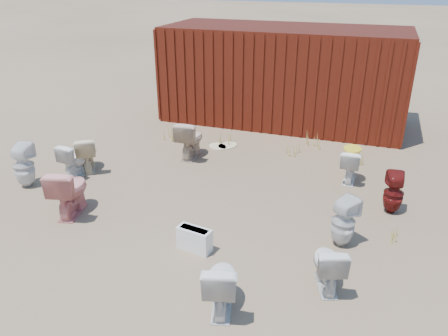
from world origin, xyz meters
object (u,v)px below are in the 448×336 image
(shipping_container, at_px, (283,75))
(toilet_front_a, at_px, (76,159))
(toilet_front_c, at_px, (221,284))
(loose_tank, at_px, (194,239))
(toilet_front_e, at_px, (327,265))
(toilet_back_yellowlid, at_px, (350,165))
(toilet_back_beige_left, at_px, (87,153))
(toilet_back_e, at_px, (343,222))
(toilet_back_a, at_px, (24,166))
(toilet_back_beige_right, at_px, (190,139))
(toilet_front_pink, at_px, (69,190))
(toilet_front_maroon, at_px, (394,193))

(shipping_container, bearing_deg, toilet_front_a, -122.42)
(toilet_front_c, relative_size, loose_tank, 1.45)
(toilet_front_e, distance_m, toilet_back_yellowlid, 3.25)
(toilet_back_beige_left, height_order, toilet_back_e, toilet_back_e)
(toilet_back_yellowlid, bearing_deg, toilet_back_a, 23.04)
(toilet_front_a, height_order, toilet_front_e, toilet_front_a)
(toilet_front_e, height_order, toilet_back_beige_right, toilet_back_beige_right)
(toilet_back_a, bearing_deg, toilet_front_pink, 148.37)
(toilet_front_maroon, xyz_separation_m, toilet_back_beige_right, (-4.08, 1.06, 0.06))
(toilet_back_a, bearing_deg, loose_tank, 156.83)
(toilet_front_pink, height_order, toilet_front_e, toilet_front_pink)
(shipping_container, distance_m, toilet_back_yellowlid, 3.92)
(toilet_front_a, xyz_separation_m, toilet_front_maroon, (5.82, 0.53, 0.02))
(toilet_front_maroon, xyz_separation_m, toilet_front_e, (-0.78, -2.27, -0.02))
(toilet_front_a, xyz_separation_m, toilet_front_pink, (0.83, -1.26, 0.08))
(toilet_back_beige_left, distance_m, toilet_back_yellowlid, 5.15)
(toilet_back_beige_left, bearing_deg, toilet_front_pink, 83.04)
(toilet_back_beige_right, bearing_deg, toilet_front_a, 39.90)
(toilet_front_maroon, relative_size, toilet_back_beige_right, 0.86)
(toilet_front_c, distance_m, toilet_back_beige_left, 4.79)
(toilet_back_a, bearing_deg, toilet_front_c, 147.25)
(toilet_front_a, bearing_deg, shipping_container, -115.69)
(toilet_back_beige_left, height_order, toilet_back_yellowlid, toilet_back_beige_left)
(toilet_back_yellowlid, bearing_deg, toilet_front_c, 75.88)
(shipping_container, relative_size, loose_tank, 12.00)
(toilet_front_c, bearing_deg, toilet_back_beige_right, -77.51)
(toilet_front_maroon, bearing_deg, toilet_front_e, 65.08)
(toilet_back_a, distance_m, toilet_back_e, 5.72)
(toilet_back_beige_right, height_order, loose_tank, toilet_back_beige_right)
(toilet_front_pink, distance_m, toilet_back_beige_left, 1.74)
(toilet_front_e, bearing_deg, toilet_back_e, -114.15)
(toilet_back_e, bearing_deg, toilet_back_beige_left, 25.16)
(toilet_front_c, bearing_deg, loose_tank, -67.98)
(toilet_front_c, distance_m, toilet_front_maroon, 3.62)
(toilet_front_c, distance_m, toilet_back_beige_right, 4.67)
(toilet_front_c, relative_size, toilet_back_a, 0.87)
(toilet_back_e, bearing_deg, toilet_front_e, 121.34)
(toilet_back_beige_left, bearing_deg, toilet_back_beige_right, -176.01)
(toilet_front_pink, relative_size, toilet_front_maroon, 1.17)
(loose_tank, bearing_deg, toilet_back_e, 32.11)
(loose_tank, bearing_deg, shipping_container, 100.49)
(toilet_back_beige_left, relative_size, loose_tank, 1.43)
(toilet_front_a, distance_m, toilet_front_c, 4.67)
(toilet_front_pink, bearing_deg, toilet_front_e, 159.91)
(toilet_front_maroon, relative_size, loose_tank, 1.42)
(toilet_front_a, relative_size, toilet_front_pink, 0.81)
(toilet_front_a, bearing_deg, toilet_front_maroon, -168.11)
(toilet_front_a, height_order, toilet_back_beige_right, toilet_back_beige_right)
(toilet_front_c, relative_size, toilet_back_beige_right, 0.88)
(toilet_front_pink, bearing_deg, toilet_back_beige_right, -121.26)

